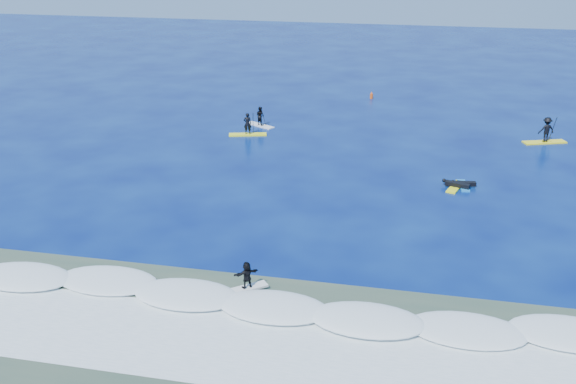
% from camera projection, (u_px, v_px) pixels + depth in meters
% --- Properties ---
extents(ground, '(160.00, 160.00, 0.00)m').
position_uv_depth(ground, '(297.00, 212.00, 36.88)').
color(ground, '#040E4F').
rests_on(ground, ground).
extents(shallow_water, '(90.00, 13.00, 0.01)m').
position_uv_depth(shallow_water, '(226.00, 361.00, 24.20)').
color(shallow_water, '#354939').
rests_on(shallow_water, ground).
extents(breaking_wave, '(40.00, 6.00, 0.30)m').
position_uv_depth(breaking_wave, '(253.00, 305.00, 27.83)').
color(breaking_wave, white).
rests_on(breaking_wave, ground).
extents(whitewater, '(34.00, 5.00, 0.02)m').
position_uv_depth(whitewater, '(233.00, 346.00, 25.11)').
color(whitewater, silver).
rests_on(whitewater, ground).
extents(sup_paddler_left, '(3.05, 1.49, 2.08)m').
position_uv_depth(sup_paddler_left, '(248.00, 127.00, 50.47)').
color(sup_paddler_left, '#FAF91B').
rests_on(sup_paddler_left, ground).
extents(sup_paddler_center, '(2.63, 1.95, 1.88)m').
position_uv_depth(sup_paddler_center, '(260.00, 118.00, 52.79)').
color(sup_paddler_center, white).
rests_on(sup_paddler_center, ground).
extents(sup_paddler_right, '(3.39, 1.90, 2.32)m').
position_uv_depth(sup_paddler_right, '(546.00, 131.00, 48.56)').
color(sup_paddler_right, yellow).
rests_on(sup_paddler_right, ground).
extents(prone_paddler_near, '(1.75, 2.30, 0.47)m').
position_uv_depth(prone_paddler_near, '(456.00, 185.00, 40.36)').
color(prone_paddler_near, '#F6F71A').
rests_on(prone_paddler_near, ground).
extents(prone_paddler_far, '(1.57, 2.01, 0.41)m').
position_uv_depth(prone_paddler_far, '(464.00, 184.00, 40.56)').
color(prone_paddler_far, '#1B7FD0').
rests_on(prone_paddler_far, ground).
extents(wave_surfer, '(1.79, 1.57, 1.36)m').
position_uv_depth(wave_surfer, '(247.00, 277.00, 28.52)').
color(wave_surfer, silver).
rests_on(wave_surfer, breaking_wave).
extents(marker_buoy, '(0.30, 0.30, 0.71)m').
position_uv_depth(marker_buoy, '(371.00, 96.00, 61.44)').
color(marker_buoy, '#D94D13').
rests_on(marker_buoy, ground).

